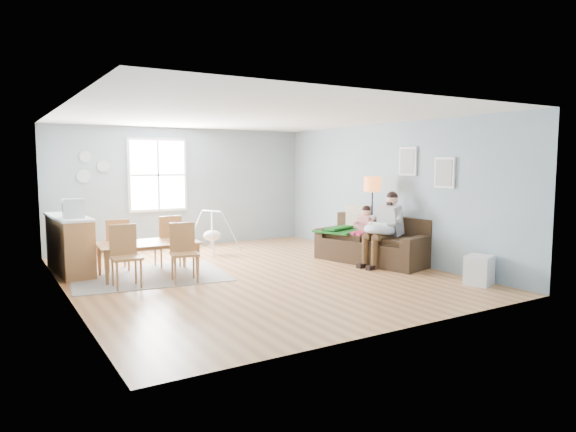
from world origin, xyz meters
TOP-DOWN VIEW (x-y plane):
  - room at (0.00, 0.00)m, footprint 8.40×9.40m
  - window at (-0.60, 3.46)m, footprint 1.32×0.08m
  - pictures at (2.97, -1.05)m, footprint 0.05×1.34m
  - wall_plates at (-2.00, 3.47)m, footprint 0.67×0.02m
  - sofa at (2.51, -0.22)m, footprint 1.45×2.35m
  - green_throw at (2.25, 0.47)m, footprint 1.21×1.10m
  - beige_pillow at (2.59, 0.39)m, footprint 0.28×0.54m
  - father at (2.45, -0.55)m, footprint 1.00×0.55m
  - nursing_pillow at (2.30, -0.60)m, footprint 0.75×0.74m
  - infant at (2.28, -0.56)m, footprint 0.27×0.37m
  - toddler at (2.38, -0.03)m, footprint 0.57×0.41m
  - floor_lamp at (2.56, -0.07)m, footprint 0.33×0.33m
  - storage_cube at (2.69, -2.51)m, footprint 0.52×0.49m
  - rug at (-1.60, 0.80)m, footprint 2.71×2.18m
  - dining_table at (-1.60, 0.80)m, footprint 1.69×0.99m
  - chair_sw at (-2.13, 0.25)m, footprint 0.45×0.45m
  - chair_se at (-1.22, 0.14)m, footprint 0.50×0.50m
  - chair_nw at (-1.97, 1.47)m, footprint 0.44×0.44m
  - chair_ne at (-1.07, 1.36)m, footprint 0.44×0.44m
  - counter at (-2.70, 1.83)m, footprint 0.62×1.81m
  - monitor at (-2.67, 1.50)m, footprint 0.35×0.33m
  - baby_swing at (0.16, 2.23)m, footprint 1.19×1.20m

SIDE VIEW (x-z plane):
  - rug at x=-1.60m, z-range 0.00..0.01m
  - storage_cube at x=2.69m, z-range 0.00..0.46m
  - dining_table at x=-1.60m, z-range 0.00..0.58m
  - sofa at x=2.51m, z-range -0.13..0.75m
  - baby_swing at x=0.16m, z-range -0.05..0.87m
  - counter at x=-2.70m, z-range 0.01..1.01m
  - chair_nw at x=-1.97m, z-range 0.06..1.00m
  - chair_se at x=-1.22m, z-range 0.07..1.02m
  - chair_ne at x=-1.07m, z-range 0.07..1.03m
  - chair_sw at x=-2.13m, z-range 0.07..1.04m
  - green_throw at x=2.25m, z-range 0.54..0.58m
  - nursing_pillow at x=2.30m, z-range 0.57..0.80m
  - toddler at x=2.38m, z-range 0.32..1.17m
  - father at x=2.45m, z-range 0.05..1.44m
  - infant at x=2.28m, z-range 0.70..0.84m
  - beige_pillow at x=2.59m, z-range 0.54..1.06m
  - monitor at x=-2.67m, z-range 1.00..1.32m
  - floor_lamp at x=2.56m, z-range 0.54..2.20m
  - window at x=-0.60m, z-range 0.84..2.46m
  - wall_plates at x=-2.00m, z-range 1.50..2.16m
  - pictures at x=2.97m, z-range 1.48..2.22m
  - room at x=0.00m, z-range 0.47..4.37m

